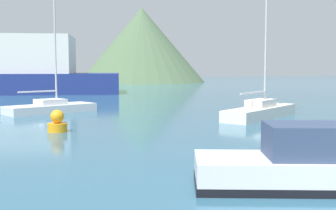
# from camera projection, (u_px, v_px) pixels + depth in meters

# --- Properties ---
(sailboat_inner) EXTENTS (6.52, 5.20, 11.20)m
(sailboat_inner) POSITION_uv_depth(u_px,v_px,m) (261.00, 110.00, 24.71)
(sailboat_inner) COLOR white
(sailboat_inner) RESTS_ON ground_plane
(sailboat_middle) EXTENTS (6.17, 4.34, 7.85)m
(sailboat_middle) POSITION_uv_depth(u_px,v_px,m) (51.00, 107.00, 27.73)
(sailboat_middle) COLOR silver
(sailboat_middle) RESTS_ON ground_plane
(buoy_marker) EXTENTS (0.89, 0.89, 1.02)m
(buoy_marker) POSITION_uv_depth(u_px,v_px,m) (57.00, 123.00, 19.40)
(buoy_marker) COLOR orange
(buoy_marker) RESTS_ON ground_plane
(hill_central) EXTENTS (25.35, 25.35, 14.87)m
(hill_central) POSITION_uv_depth(u_px,v_px,m) (142.00, 45.00, 84.62)
(hill_central) COLOR #4C6647
(hill_central) RESTS_ON ground_plane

